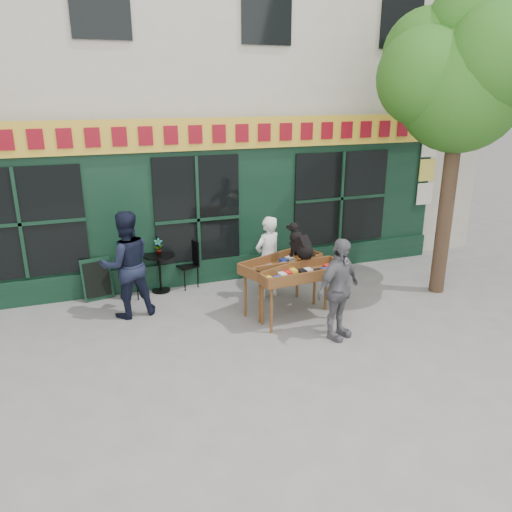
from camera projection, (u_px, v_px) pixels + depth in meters
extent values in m
plane|color=slate|center=(235.00, 331.00, 8.23)|extent=(80.00, 80.00, 0.00)
cube|color=beige|center=(155.00, 37.00, 12.00)|extent=(14.00, 7.00, 10.00)
cube|color=black|center=(196.00, 206.00, 9.89)|extent=(11.00, 0.16, 3.20)
cube|color=gold|center=(195.00, 134.00, 9.34)|extent=(11.00, 0.06, 0.60)
cube|color=maroon|center=(195.00, 134.00, 9.30)|extent=(9.60, 0.03, 0.34)
cube|color=black|center=(200.00, 272.00, 10.22)|extent=(11.00, 0.10, 0.50)
cube|color=black|center=(198.00, 220.00, 9.87)|extent=(1.70, 0.05, 2.50)
cube|color=black|center=(20.00, 224.00, 8.76)|extent=(2.20, 0.05, 2.00)
cube|color=black|center=(341.00, 198.00, 10.86)|extent=(2.20, 0.05, 2.00)
cube|color=silver|center=(425.00, 194.00, 11.58)|extent=(0.42, 0.02, 0.50)
cube|color=#E5D14C|center=(427.00, 170.00, 11.41)|extent=(0.42, 0.02, 0.50)
cube|color=silver|center=(430.00, 146.00, 11.23)|extent=(0.42, 0.02, 0.50)
cylinder|color=#382619|center=(447.00, 202.00, 9.34)|extent=(0.28, 0.28, 3.60)
sphere|color=#276116|center=(461.00, 89.00, 8.71)|extent=(2.20, 2.20, 2.20)
sphere|color=#276116|center=(482.00, 72.00, 9.11)|extent=(1.80, 1.80, 1.80)
sphere|color=#276116|center=(426.00, 77.00, 8.63)|extent=(1.70, 1.70, 1.70)
sphere|color=#276116|center=(501.00, 57.00, 8.09)|extent=(1.80, 1.80, 1.80)
sphere|color=#276116|center=(428.00, 54.00, 8.96)|extent=(1.60, 1.60, 1.60)
sphere|color=#276116|center=(469.00, 21.00, 8.49)|extent=(1.40, 1.40, 1.40)
cylinder|color=brown|center=(262.00, 303.00, 8.34)|extent=(0.05, 0.05, 0.80)
cylinder|color=brown|center=(315.00, 284.00, 9.16)|extent=(0.05, 0.05, 0.80)
cylinder|color=brown|center=(245.00, 295.00, 8.66)|extent=(0.05, 0.05, 0.80)
cylinder|color=brown|center=(297.00, 278.00, 9.47)|extent=(0.05, 0.05, 0.80)
cube|color=brown|center=(281.00, 267.00, 8.78)|extent=(1.61, 1.08, 0.05)
cube|color=brown|center=(293.00, 267.00, 8.55)|extent=(1.41, 0.58, 0.18)
cube|color=brown|center=(270.00, 259.00, 8.96)|extent=(1.41, 0.58, 0.18)
cube|color=brown|center=(281.00, 264.00, 8.76)|extent=(1.36, 0.84, 0.06)
imported|color=white|center=(268.00, 258.00, 9.36)|extent=(0.68, 0.56, 1.59)
cylinder|color=brown|center=(271.00, 310.00, 8.05)|extent=(0.05, 0.05, 0.80)
cylinder|color=brown|center=(339.00, 298.00, 8.56)|extent=(0.05, 0.05, 0.80)
cylinder|color=brown|center=(260.00, 301.00, 8.44)|extent=(0.05, 0.05, 0.80)
cylinder|color=brown|center=(326.00, 289.00, 8.94)|extent=(0.05, 0.05, 0.80)
cube|color=brown|center=(301.00, 276.00, 8.36)|extent=(1.54, 0.68, 0.05)
cube|color=brown|center=(309.00, 277.00, 8.09)|extent=(1.50, 0.14, 0.18)
cube|color=brown|center=(293.00, 266.00, 8.59)|extent=(1.50, 0.14, 0.18)
cube|color=brown|center=(301.00, 273.00, 8.35)|extent=(1.32, 0.49, 0.06)
imported|color=slate|center=(338.00, 289.00, 7.79)|extent=(1.05, 0.76, 1.65)
cylinder|color=black|center=(161.00, 290.00, 9.87)|extent=(0.36, 0.36, 0.03)
cylinder|color=black|center=(160.00, 273.00, 9.76)|extent=(0.04, 0.04, 0.72)
cylinder|color=black|center=(159.00, 255.00, 9.64)|extent=(0.60, 0.60, 0.03)
cube|color=black|center=(132.00, 275.00, 9.47)|extent=(0.49, 0.49, 0.03)
cube|color=black|center=(122.00, 262.00, 9.41)|extent=(0.19, 0.33, 0.50)
cylinder|color=black|center=(138.00, 289.00, 9.38)|extent=(0.02, 0.02, 0.44)
cylinder|color=black|center=(143.00, 284.00, 9.67)|extent=(0.02, 0.02, 0.44)
cylinder|color=black|center=(122.00, 289.00, 9.42)|extent=(0.02, 0.02, 0.44)
cylinder|color=black|center=(128.00, 283.00, 9.70)|extent=(0.02, 0.02, 0.44)
cube|color=black|center=(187.00, 266.00, 9.96)|extent=(0.45, 0.45, 0.03)
cube|color=black|center=(194.00, 252.00, 9.98)|extent=(0.14, 0.35, 0.50)
cylinder|color=black|center=(177.00, 276.00, 10.06)|extent=(0.02, 0.02, 0.44)
cylinder|color=black|center=(185.00, 280.00, 9.83)|extent=(0.02, 0.02, 0.44)
cylinder|color=black|center=(190.00, 273.00, 10.23)|extent=(0.02, 0.02, 0.44)
cylinder|color=black|center=(198.00, 277.00, 10.01)|extent=(0.02, 0.02, 0.44)
imported|color=gray|center=(158.00, 247.00, 9.59)|extent=(0.19, 0.15, 0.32)
imported|color=black|center=(126.00, 265.00, 8.55)|extent=(1.00, 0.83, 1.88)
cube|color=black|center=(97.00, 279.00, 9.41)|extent=(0.58, 0.28, 0.79)
cube|color=black|center=(97.00, 279.00, 9.39)|extent=(0.48, 0.25, 0.65)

